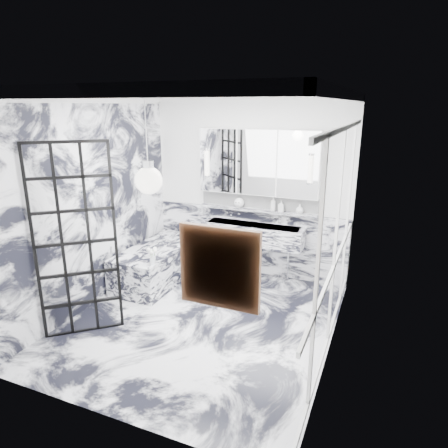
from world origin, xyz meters
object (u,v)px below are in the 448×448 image
at_px(crittall_door, 76,243).
at_px(mirror_cabinet, 258,162).
at_px(trough_sink, 253,234).
at_px(bathtub, 159,263).

bearing_deg(crittall_door, mirror_cabinet, 20.08).
bearing_deg(mirror_cabinet, trough_sink, -90.00).
bearing_deg(bathtub, trough_sink, 26.48).
relative_size(crittall_door, mirror_cabinet, 1.20).
bearing_deg(mirror_cabinet, crittall_door, -118.68).
height_order(crittall_door, bathtub, crittall_door).
distance_m(mirror_cabinet, bathtub, 2.20).
bearing_deg(trough_sink, bathtub, -153.52).
distance_m(trough_sink, bathtub, 1.55).
distance_m(crittall_door, mirror_cabinet, 2.91).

